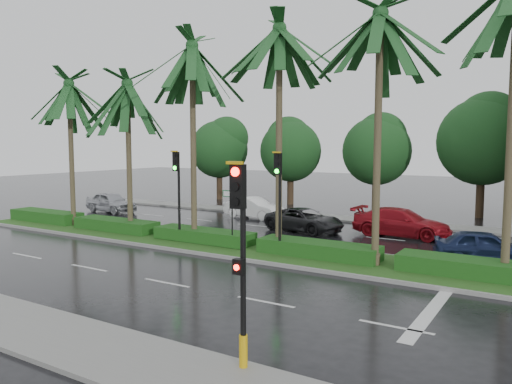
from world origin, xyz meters
The scene contains 17 objects.
ground centered at (0.00, 0.00, 0.00)m, with size 120.00×120.00×0.00m, color black.
near_sidewalk centered at (0.00, -10.20, 0.06)m, with size 40.00×2.40×0.12m, color gray.
far_sidewalk centered at (0.00, 12.00, 0.06)m, with size 40.00×2.00×0.12m, color gray.
median centered at (0.00, 1.00, 0.08)m, with size 36.00×4.00×0.15m.
hedge centered at (0.00, 1.00, 0.45)m, with size 35.20×1.40×0.60m.
lane_markings centered at (3.04, -0.43, 0.01)m, with size 34.00×13.06×0.01m.
palm_row centered at (-1.24, 1.02, 8.52)m, with size 26.30×4.20×10.88m.
signal_near centered at (6.00, -9.39, 2.50)m, with size 0.34×0.45×4.36m.
signal_median_left centered at (-4.00, 0.30, 3.00)m, with size 0.34×0.42×4.36m.
signal_median_right centered at (1.50, 0.30, 3.00)m, with size 0.34×0.42×4.36m.
street_sign centered at (-1.00, 0.48, 2.12)m, with size 0.95×0.09×2.60m.
bg_trees centered at (0.97, 17.59, 4.81)m, with size 33.06×5.69×8.22m.
car_silver centered at (-15.63, 6.64, 0.71)m, with size 4.19×1.68×1.43m, color #ACAEB4.
car_white centered at (-5.50, 9.55, 0.67)m, with size 4.08×1.42×1.35m, color white.
car_darkgrey centered at (-0.50, 6.83, 0.64)m, with size 4.59×2.12×1.27m, color black.
car_red centered at (4.50, 8.08, 0.74)m, with size 5.07×2.06×1.47m, color maroon.
car_blue centered at (9.00, 4.00, 0.67)m, with size 3.94×1.59×1.34m, color #19244B.
Camera 1 is at (11.56, -17.79, 4.82)m, focal length 35.00 mm.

